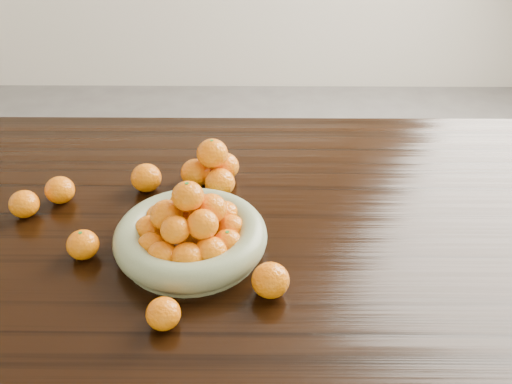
{
  "coord_description": "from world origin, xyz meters",
  "views": [
    {
      "loc": [
        -0.0,
        -1.04,
        1.51
      ],
      "look_at": [
        -0.01,
        -0.02,
        0.83
      ],
      "focal_mm": 40.0,
      "sensor_mm": 36.0,
      "label": 1
    }
  ],
  "objects_px": {
    "fruit_bowl": "(190,234)",
    "dining_table": "(261,248)",
    "orange_pyramid": "(213,168)",
    "loose_orange_0": "(83,245)"
  },
  "relations": [
    {
      "from": "dining_table",
      "to": "fruit_bowl",
      "type": "relative_size",
      "value": 6.37
    },
    {
      "from": "dining_table",
      "to": "orange_pyramid",
      "type": "bearing_deg",
      "value": 132.03
    },
    {
      "from": "orange_pyramid",
      "to": "loose_orange_0",
      "type": "relative_size",
      "value": 2.25
    },
    {
      "from": "orange_pyramid",
      "to": "fruit_bowl",
      "type": "bearing_deg",
      "value": -96.63
    },
    {
      "from": "fruit_bowl",
      "to": "orange_pyramid",
      "type": "relative_size",
      "value": 2.14
    },
    {
      "from": "fruit_bowl",
      "to": "orange_pyramid",
      "type": "distance_m",
      "value": 0.25
    },
    {
      "from": "loose_orange_0",
      "to": "dining_table",
      "type": "bearing_deg",
      "value": 21.31
    },
    {
      "from": "orange_pyramid",
      "to": "loose_orange_0",
      "type": "distance_m",
      "value": 0.36
    },
    {
      "from": "dining_table",
      "to": "orange_pyramid",
      "type": "height_order",
      "value": "orange_pyramid"
    },
    {
      "from": "fruit_bowl",
      "to": "dining_table",
      "type": "bearing_deg",
      "value": 39.48
    }
  ]
}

